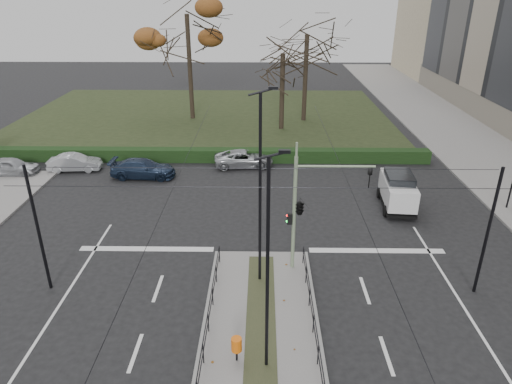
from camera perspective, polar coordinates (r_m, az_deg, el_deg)
ground at (r=19.58m, az=0.61°, el=-15.54°), size 140.00×140.00×0.00m
median_island at (r=17.68m, az=0.57°, el=-20.56°), size 4.40×15.00×0.14m
sidewalk_east at (r=43.01m, az=25.61°, el=5.02°), size 8.00×90.00×0.14m
park at (r=49.03m, az=-6.32°, el=9.40°), size 38.00×26.00×0.10m
hedge at (r=36.23m, az=-8.80°, el=4.60°), size 38.00×1.00×1.00m
median_railing at (r=16.98m, az=0.58°, el=-18.63°), size 4.14×13.24×0.92m
catenary at (r=18.99m, az=0.68°, el=-4.41°), size 20.00×34.00×6.00m
traffic_light at (r=20.88m, az=5.73°, el=-1.71°), size 3.84×2.20×5.65m
litter_bin at (r=17.20m, az=-2.45°, el=-18.54°), size 0.39×0.39×0.99m
streetlamp_median_near at (r=14.89m, az=1.52°, el=-9.41°), size 0.68×0.14×8.14m
streetlamp_median_far at (r=19.32m, az=0.57°, el=0.24°), size 0.74×0.15×8.90m
parked_car_first at (r=37.48m, az=-28.30°, el=2.83°), size 3.92×1.68×1.32m
parked_car_second at (r=36.43m, az=-21.72°, el=3.43°), size 3.90×1.66×1.25m
parked_car_third at (r=33.61m, az=-13.94°, el=2.87°), size 4.64×2.02×1.33m
parked_car_fourth at (r=34.72m, az=-1.53°, el=4.21°), size 4.65×2.53×1.24m
white_van at (r=29.27m, az=17.31°, el=0.29°), size 2.19×4.23×2.24m
rust_tree at (r=46.77m, az=-8.66°, el=21.13°), size 8.42×8.42×13.25m
bare_tree_center at (r=46.00m, az=6.38°, el=18.24°), size 8.11×8.11×11.02m
bare_tree_near at (r=42.96m, az=3.37°, el=16.22°), size 5.18×5.18×9.24m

